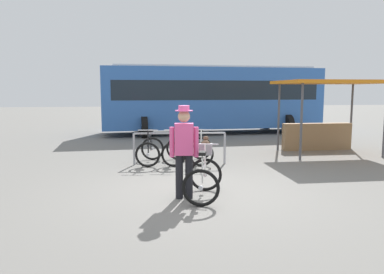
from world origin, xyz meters
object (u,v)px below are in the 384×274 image
Objects in this scene: featured_bicycle at (204,171)px; market_stall at (324,109)px; racked_bike_white at (201,150)px; racked_bike_black at (150,150)px; bus_distant at (212,96)px; racked_bike_teal at (176,150)px; person_with_featured_bike at (184,148)px.

market_stall is at bearing 43.34° from featured_bicycle.
racked_bike_black is at bearing 175.31° from racked_bike_white.
bus_distant is (1.76, 7.10, 1.37)m from racked_bike_white.
racked_bike_black is at bearing 175.31° from racked_bike_teal.
racked_bike_white is at bearing 74.87° from person_with_featured_bike.
featured_bicycle is at bearing 11.66° from person_with_featured_bike.
person_with_featured_bike is (-0.38, -0.08, 0.46)m from featured_bicycle.
person_with_featured_bike reaches higher than featured_bicycle.
racked_bike_black is 0.70m from racked_bike_teal.
racked_bike_black is 7.79m from bus_distant.
racked_bike_black is 1.40m from racked_bike_white.
bus_distant is (3.15, 6.99, 1.37)m from racked_bike_black.
racked_bike_white is (1.40, -0.11, -0.00)m from racked_bike_black.
featured_bicycle reaches higher than racked_bike_black.
person_with_featured_bike reaches higher than racked_bike_black.
person_with_featured_bike reaches higher than racked_bike_white.
racked_bike_black is 5.84m from market_stall.
bus_distant reaches higher than market_stall.
featured_bicycle is 6.60m from market_stall.
market_stall is at bearing 13.56° from racked_bike_teal.
racked_bike_teal is 0.70m from racked_bike_white.
racked_bike_black is 3.47m from featured_bicycle.
market_stall reaches higher than featured_bicycle.
person_with_featured_bike is (-0.20, -3.37, 0.58)m from racked_bike_teal.
racked_bike_teal is 0.70× the size of person_with_featured_bike.
featured_bicycle reaches higher than racked_bike_teal.
featured_bicycle is 0.61m from person_with_featured_bike.
racked_bike_teal is at bearing 86.63° from person_with_featured_bike.
racked_bike_black is 1.01× the size of racked_bike_white.
featured_bicycle is at bearing -136.66° from market_stall.
racked_bike_black is at bearing 98.27° from person_with_featured_bike.
racked_bike_black is 0.12× the size of bus_distant.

